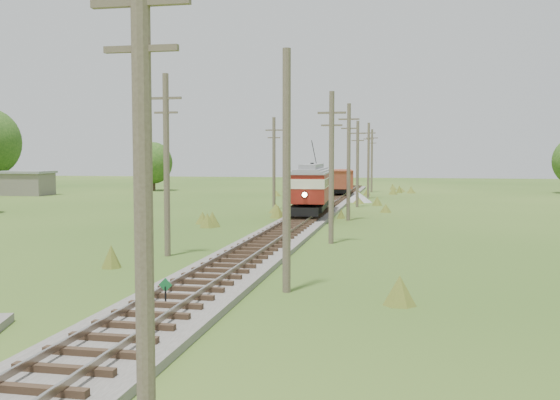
% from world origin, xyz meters
% --- Properties ---
extents(ground, '(260.00, 260.00, 0.00)m').
position_xyz_m(ground, '(0.00, 0.00, 0.00)').
color(ground, '#274A16').
rests_on(ground, ground).
extents(railbed_main, '(3.60, 96.00, 0.57)m').
position_xyz_m(railbed_main, '(0.00, 34.00, 0.19)').
color(railbed_main, '#605B54').
rests_on(railbed_main, ground).
extents(switch_marker, '(0.45, 0.06, 1.08)m').
position_xyz_m(switch_marker, '(-0.20, 1.50, 0.63)').
color(switch_marker, black).
rests_on(switch_marker, ground).
extents(streetcar, '(3.54, 12.57, 5.70)m').
position_xyz_m(streetcar, '(0.00, 33.61, 2.65)').
color(streetcar, black).
rests_on(streetcar, ground).
extents(gondola, '(3.64, 8.59, 2.77)m').
position_xyz_m(gondola, '(0.00, 58.79, 2.06)').
color(gondola, black).
rests_on(gondola, ground).
extents(gravel_pile, '(2.98, 3.16, 1.08)m').
position_xyz_m(gravel_pile, '(2.74, 51.13, 0.51)').
color(gravel_pile, gray).
rests_on(gravel_pile, ground).
extents(utility_pole_r_0, '(1.60, 0.30, 8.50)m').
position_xyz_m(utility_pole_r_0, '(3.20, -8.00, 4.37)').
color(utility_pole_r_0, brown).
rests_on(utility_pole_r_0, ground).
extents(utility_pole_r_1, '(0.30, 0.30, 8.80)m').
position_xyz_m(utility_pole_r_1, '(3.10, 5.00, 4.40)').
color(utility_pole_r_1, brown).
rests_on(utility_pole_r_1, ground).
extents(utility_pole_r_2, '(1.60, 0.30, 8.60)m').
position_xyz_m(utility_pole_r_2, '(3.30, 18.00, 4.42)').
color(utility_pole_r_2, brown).
rests_on(utility_pole_r_2, ground).
extents(utility_pole_r_3, '(1.60, 0.30, 9.00)m').
position_xyz_m(utility_pole_r_3, '(3.20, 31.00, 4.63)').
color(utility_pole_r_3, brown).
rests_on(utility_pole_r_3, ground).
extents(utility_pole_r_4, '(1.60, 0.30, 8.40)m').
position_xyz_m(utility_pole_r_4, '(3.00, 44.00, 4.32)').
color(utility_pole_r_4, brown).
rests_on(utility_pole_r_4, ground).
extents(utility_pole_r_5, '(1.60, 0.30, 8.90)m').
position_xyz_m(utility_pole_r_5, '(3.40, 57.00, 4.58)').
color(utility_pole_r_5, brown).
rests_on(utility_pole_r_5, ground).
extents(utility_pole_r_6, '(1.60, 0.30, 8.70)m').
position_xyz_m(utility_pole_r_6, '(3.20, 70.00, 4.47)').
color(utility_pole_r_6, brown).
rests_on(utility_pole_r_6, ground).
extents(utility_pole_l_a, '(1.60, 0.30, 9.00)m').
position_xyz_m(utility_pole_l_a, '(-4.20, 12.00, 4.63)').
color(utility_pole_l_a, brown).
rests_on(utility_pole_l_a, ground).
extents(utility_pole_l_b, '(1.60, 0.30, 8.60)m').
position_xyz_m(utility_pole_l_b, '(-4.50, 40.00, 4.42)').
color(utility_pole_l_b, brown).
rests_on(utility_pole_l_b, ground).
extents(tree_mid_a, '(5.46, 5.46, 7.03)m').
position_xyz_m(tree_mid_a, '(-28.00, 68.00, 4.02)').
color(tree_mid_a, '#38281C').
rests_on(tree_mid_a, ground).
extents(shed, '(6.40, 4.40, 3.10)m').
position_xyz_m(shed, '(-40.00, 55.00, 1.57)').
color(shed, slate).
rests_on(shed, ground).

